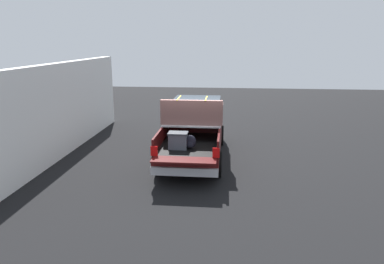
{
  "coord_description": "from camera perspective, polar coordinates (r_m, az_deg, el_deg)",
  "views": [
    {
      "loc": [
        -12.28,
        -1.17,
        4.07
      ],
      "look_at": [
        -0.6,
        0.0,
        1.1
      ],
      "focal_mm": 33.8,
      "sensor_mm": 36.0,
      "label": 1
    }
  ],
  "objects": [
    {
      "name": "building_facade",
      "position": [
        13.91,
        -20.03,
        3.35
      ],
      "size": [
        11.02,
        0.36,
        3.32
      ],
      "primitive_type": "cube",
      "color": "white",
      "rests_on": "ground_plane"
    },
    {
      "name": "pickup_truck",
      "position": [
        13.09,
        0.42,
        0.54
      ],
      "size": [
        6.05,
        2.06,
        2.23
      ],
      "color": "#470F0F",
      "rests_on": "ground_plane"
    },
    {
      "name": "ground_plane",
      "position": [
        12.99,
        0.26,
        -4.06
      ],
      "size": [
        40.0,
        40.0,
        0.0
      ],
      "primitive_type": "plane",
      "color": "black"
    }
  ]
}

